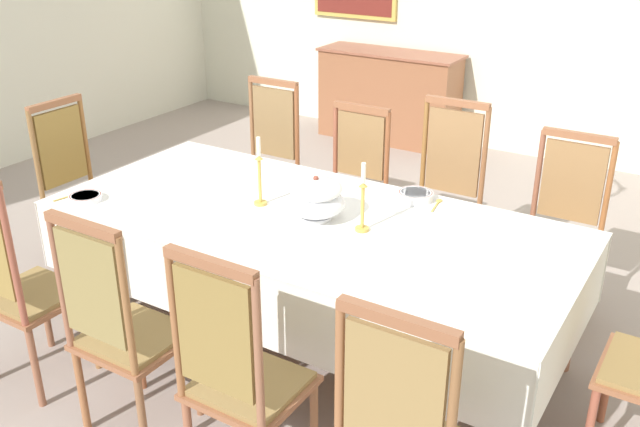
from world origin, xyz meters
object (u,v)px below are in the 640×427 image
(bowl_near_right, at_px, (85,197))
(spoon_secondary, at_px, (75,194))
(bowl_near_left, at_px, (416,195))
(spoon_primary, at_px, (438,202))
(chair_north_b, at_px, (351,185))
(chair_south_c, at_px, (239,374))
(chair_south_b, at_px, (121,326))
(chair_north_c, at_px, (443,198))
(chair_head_west, at_px, (80,187))
(chair_north_a, at_px, (265,162))
(candlestick_east, at_px, (363,204))
(candlestick_west, at_px, (260,178))
(soup_tureen, at_px, (316,198))
(chair_south_a, at_px, (16,281))
(dining_table, at_px, (309,230))
(chair_north_d, at_px, (561,229))
(sideboard, at_px, (389,96))

(bowl_near_right, height_order, spoon_secondary, bowl_near_right)
(bowl_near_left, distance_m, spoon_primary, 0.13)
(chair_north_b, xyz_separation_m, chair_south_c, (0.65, -2.03, 0.03))
(chair_south_c, bearing_deg, bowl_near_right, 159.00)
(chair_south_b, distance_m, chair_north_c, 2.14)
(chair_south_c, height_order, chair_head_west, chair_south_c)
(chair_north_a, bearing_deg, spoon_primary, 161.61)
(chair_south_c, relative_size, candlestick_east, 3.21)
(candlestick_west, bearing_deg, soup_tureen, 0.00)
(chair_south_a, xyz_separation_m, bowl_near_left, (1.39, 1.51, 0.22))
(soup_tureen, xyz_separation_m, candlestick_east, (0.27, 0.00, 0.03))
(dining_table, xyz_separation_m, candlestick_west, (-0.31, -0.00, 0.23))
(chair_south_a, bearing_deg, chair_south_c, 0.12)
(chair_north_b, xyz_separation_m, chair_north_c, (0.65, 0.01, 0.04))
(chair_south_b, relative_size, chair_north_c, 0.95)
(bowl_near_right, relative_size, spoon_primary, 0.99)
(chair_north_d, bearing_deg, chair_north_a, -0.07)
(chair_south_c, xyz_separation_m, spoon_secondary, (-1.58, 0.59, 0.21))
(candlestick_west, relative_size, sideboard, 0.26)
(chair_head_west, height_order, spoon_primary, chair_head_west)
(candlestick_east, bearing_deg, bowl_near_right, -162.54)
(chair_north_d, distance_m, bowl_near_right, 2.65)
(chair_south_a, relative_size, chair_north_a, 1.04)
(soup_tureen, distance_m, spoon_primary, 0.69)
(bowl_near_left, relative_size, spoon_secondary, 1.09)
(chair_south_a, xyz_separation_m, chair_north_a, (0.00, 2.04, -0.01))
(chair_north_c, distance_m, candlestick_east, 1.07)
(dining_table, bearing_deg, chair_north_d, 44.30)
(dining_table, bearing_deg, chair_south_b, -107.62)
(chair_north_c, height_order, bowl_near_left, chair_north_c)
(chair_north_d, relative_size, soup_tureen, 3.70)
(chair_south_c, height_order, spoon_secondary, chair_south_c)
(dining_table, height_order, chair_south_c, chair_south_c)
(candlestick_west, bearing_deg, chair_north_b, 90.85)
(soup_tureen, bearing_deg, bowl_near_right, -158.92)
(chair_north_c, height_order, spoon_primary, chair_north_c)
(chair_south_a, distance_m, chair_head_west, 1.26)
(chair_north_a, relative_size, spoon_secondary, 6.45)
(chair_north_b, bearing_deg, chair_north_c, -179.31)
(chair_south_c, relative_size, spoon_secondary, 6.42)
(chair_north_b, relative_size, chair_north_c, 0.89)
(chair_north_a, xyz_separation_m, chair_head_west, (-0.74, -1.02, -0.00))
(chair_north_a, height_order, chair_north_c, chair_north_c)
(chair_north_c, bearing_deg, chair_south_a, 56.61)
(chair_south_a, bearing_deg, chair_north_a, 90.00)
(spoon_primary, height_order, spoon_secondary, same)
(chair_north_d, distance_m, sideboard, 3.43)
(chair_south_c, distance_m, spoon_primary, 1.56)
(candlestick_west, height_order, sideboard, candlestick_west)
(soup_tureen, relative_size, bowl_near_right, 1.69)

